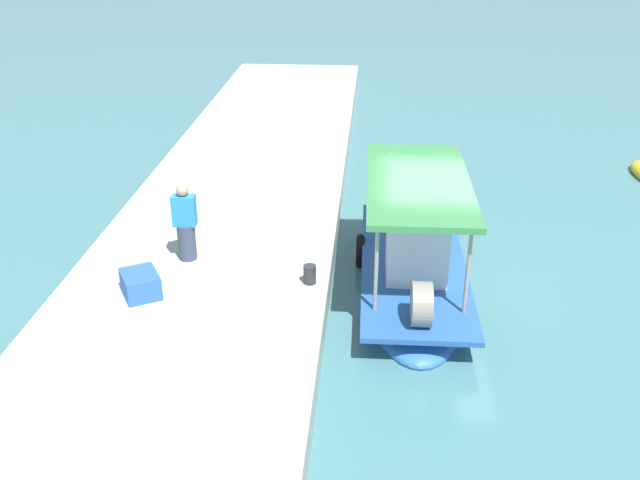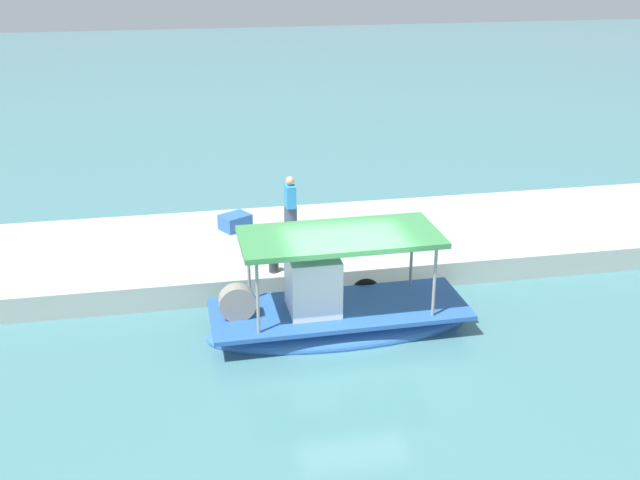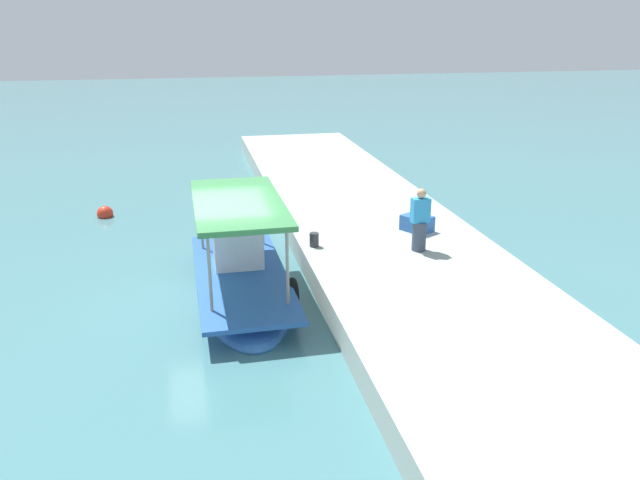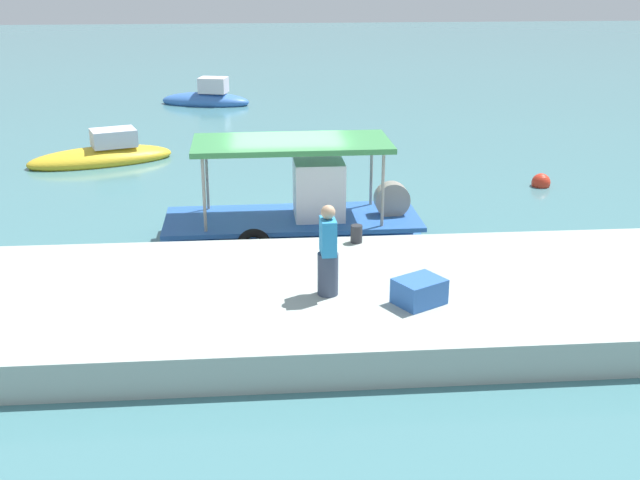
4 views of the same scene
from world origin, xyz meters
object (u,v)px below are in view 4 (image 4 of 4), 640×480
mooring_bollard (356,234)px  moored_boat_mid (102,156)px  cargo_crate (419,291)px  moored_boat_near (207,99)px  main_fishing_boat (297,223)px  marker_buoy (541,183)px  fisherman_near_bollard (328,255)px

mooring_bollard → moored_boat_mid: 11.85m
cargo_crate → moored_boat_near: (-4.75, 22.69, -0.62)m
main_fishing_boat → marker_buoy: 8.10m
main_fishing_boat → marker_buoy: bearing=28.5°
main_fishing_boat → moored_boat_mid: (-5.71, 7.67, -0.21)m
main_fishing_boat → mooring_bollard: 2.32m
mooring_bollard → cargo_crate: size_ratio=0.47×
moored_boat_mid → moored_boat_near: bearing=74.6°
cargo_crate → marker_buoy: 10.42m
fisherman_near_bollard → moored_boat_mid: bearing=116.1°
main_fishing_boat → marker_buoy: size_ratio=11.46×
fisherman_near_bollard → cargo_crate: 1.66m
cargo_crate → mooring_bollard: bearing=102.4°
cargo_crate → moored_boat_near: bearing=101.8°
moored_boat_near → mooring_bollard: bearing=-78.3°
main_fishing_boat → moored_boat_mid: main_fishing_boat is taller
fisherman_near_bollard → mooring_bollard: bearing=72.1°
moored_boat_mid → fisherman_near_bollard: bearing=-63.9°
moored_boat_near → marker_buoy: bearing=-53.8°
marker_buoy → main_fishing_boat: bearing=-151.5°
fisherman_near_bollard → marker_buoy: (6.83, 8.41, -1.26)m
marker_buoy → moored_boat_near: 17.07m
fisherman_near_bollard → moored_boat_near: 22.45m
moored_boat_near → moored_boat_mid: (-2.74, -9.97, -0.04)m
marker_buoy → moored_boat_mid: bearing=163.5°
fisherman_near_bollard → moored_boat_mid: size_ratio=0.34×
mooring_bollard → moored_boat_mid: moored_boat_mid is taller
main_fishing_boat → mooring_bollard: (1.10, -2.00, 0.42)m
moored_boat_near → fisherman_near_bollard: bearing=-81.7°
main_fishing_boat → moored_boat_mid: bearing=126.7°
fisherman_near_bollard → moored_boat_near: (-3.25, 22.19, -1.14)m
fisherman_near_bollard → cargo_crate: fisherman_near_bollard is taller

